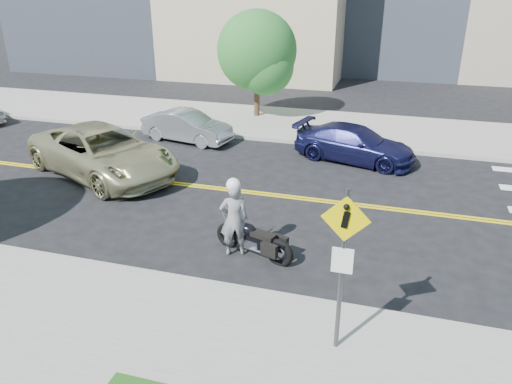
{
  "coord_description": "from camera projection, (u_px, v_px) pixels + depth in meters",
  "views": [
    {
      "loc": [
        4.81,
        -13.34,
        6.13
      ],
      "look_at": [
        1.64,
        -2.55,
        1.2
      ],
      "focal_mm": 35.0,
      "sensor_mm": 36.0,
      "label": 1
    }
  ],
  "objects": [
    {
      "name": "motorcyclist",
      "position": [
        234.0,
        217.0,
        11.52
      ],
      "size": [
        0.78,
        0.65,
        1.95
      ],
      "rotation": [
        0.0,
        0.0,
        3.51
      ],
      "color": "silver",
      "rests_on": "ground"
    },
    {
      "name": "pedestrian_sign",
      "position": [
        343.0,
        257.0,
        8.01
      ],
      "size": [
        0.78,
        0.08,
        3.0
      ],
      "color": "#4C4C51",
      "rests_on": "sidewalk_near"
    },
    {
      "name": "sidewalk_near",
      "position": [
        88.0,
        348.0,
        8.81
      ],
      "size": [
        60.0,
        5.0,
        0.15
      ],
      "primitive_type": "cube",
      "color": "#9E9B91",
      "rests_on": "ground_plane"
    },
    {
      "name": "ground_plane",
      "position": [
        228.0,
        190.0,
        15.43
      ],
      "size": [
        120.0,
        120.0,
        0.0
      ],
      "primitive_type": "plane",
      "color": "black",
      "rests_on": "ground"
    },
    {
      "name": "parked_car_silver",
      "position": [
        187.0,
        126.0,
        19.7
      ],
      "size": [
        3.83,
        1.95,
        1.2
      ],
      "primitive_type": "imported",
      "rotation": [
        0.0,
        0.0,
        1.38
      ],
      "color": "#979A9E",
      "rests_on": "ground"
    },
    {
      "name": "sidewalk_far",
      "position": [
        284.0,
        123.0,
        21.99
      ],
      "size": [
        60.0,
        5.0,
        0.15
      ],
      "primitive_type": "cube",
      "color": "#9E9B91",
      "rests_on": "ground_plane"
    },
    {
      "name": "suv",
      "position": [
        103.0,
        152.0,
        16.28
      ],
      "size": [
        6.3,
        4.75,
        1.59
      ],
      "primitive_type": "imported",
      "rotation": [
        0.0,
        0.0,
        1.15
      ],
      "color": "tan",
      "rests_on": "ground"
    },
    {
      "name": "tree_far_a",
      "position": [
        257.0,
        51.0,
        21.82
      ],
      "size": [
        3.51,
        3.51,
        4.79
      ],
      "rotation": [
        0.0,
        0.0,
        0.23
      ],
      "color": "#382619",
      "rests_on": "ground"
    },
    {
      "name": "motorcycle",
      "position": [
        254.0,
        231.0,
        11.61
      ],
      "size": [
        2.16,
        1.24,
        1.26
      ],
      "primitive_type": null,
      "rotation": [
        0.0,
        0.0,
        -0.31
      ],
      "color": "black",
      "rests_on": "ground"
    },
    {
      "name": "parked_car_blue",
      "position": [
        355.0,
        144.0,
        17.61
      ],
      "size": [
        4.59,
        2.73,
        1.25
      ],
      "primitive_type": "imported",
      "rotation": [
        0.0,
        0.0,
        1.33
      ],
      "color": "#181A4A",
      "rests_on": "ground"
    }
  ]
}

